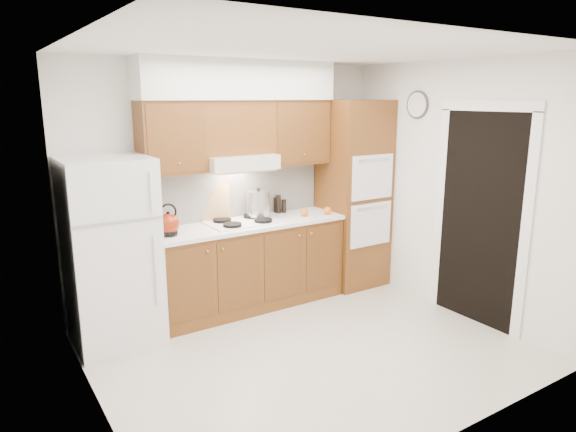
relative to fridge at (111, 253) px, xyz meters
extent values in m
plane|color=beige|center=(1.41, -1.14, -0.86)|extent=(3.60, 3.60, 0.00)
plane|color=white|center=(1.41, -1.14, 1.74)|extent=(3.60, 3.60, 0.00)
cube|color=white|center=(1.41, 0.36, 0.44)|extent=(3.60, 0.02, 2.60)
cube|color=white|center=(-0.40, -1.14, 0.44)|extent=(0.02, 3.00, 2.60)
cube|color=white|center=(3.21, -1.14, 0.44)|extent=(0.02, 3.00, 2.60)
cube|color=white|center=(0.00, 0.00, 0.00)|extent=(0.75, 0.72, 1.72)
cube|color=brown|center=(1.43, 0.06, -0.41)|extent=(2.11, 0.60, 0.90)
cube|color=white|center=(1.43, 0.05, 0.06)|extent=(2.13, 0.62, 0.04)
cube|color=white|center=(1.43, 0.34, 0.36)|extent=(2.11, 0.03, 0.56)
cube|color=brown|center=(2.85, 0.03, 0.24)|extent=(0.70, 0.65, 2.20)
cube|color=brown|center=(0.69, 0.19, 0.99)|extent=(0.63, 0.33, 0.70)
cube|color=brown|center=(2.12, 0.19, 0.99)|extent=(0.73, 0.33, 0.70)
cube|color=silver|center=(1.38, 0.13, 0.71)|extent=(0.75, 0.45, 0.15)
cube|color=brown|center=(1.38, 0.19, 1.06)|extent=(0.75, 0.33, 0.55)
cube|color=silver|center=(1.43, 0.18, 1.54)|extent=(2.13, 0.36, 0.40)
cube|color=white|center=(1.38, 0.07, 0.09)|extent=(0.74, 0.50, 0.01)
cube|color=black|center=(3.19, -1.49, 0.19)|extent=(0.02, 0.90, 2.10)
cylinder|color=#3F3833|center=(3.19, -0.59, 1.29)|extent=(0.02, 0.30, 0.30)
sphere|color=maroon|center=(0.55, -0.01, 0.19)|extent=(0.24, 0.24, 0.21)
cube|color=tan|center=(1.19, 0.31, 0.28)|extent=(0.31, 0.20, 0.39)
cylinder|color=silver|center=(1.62, 0.16, 0.24)|extent=(0.32, 0.32, 0.27)
cylinder|color=black|center=(1.94, 0.26, 0.18)|extent=(0.07, 0.07, 0.21)
cylinder|color=black|center=(1.94, 0.31, 0.17)|extent=(0.06, 0.06, 0.17)
cylinder|color=black|center=(2.00, 0.24, 0.16)|extent=(0.07, 0.07, 0.15)
sphere|color=orange|center=(2.37, -0.10, 0.12)|extent=(0.10, 0.10, 0.09)
sphere|color=orange|center=(2.09, -0.04, 0.12)|extent=(0.09, 0.09, 0.08)
camera|label=1|loc=(-1.06, -4.59, 1.37)|focal=32.00mm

